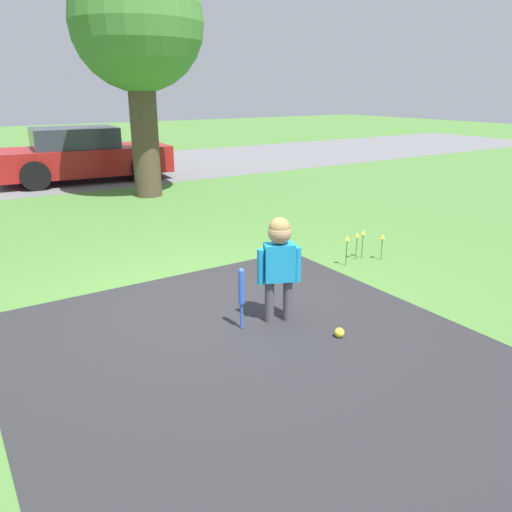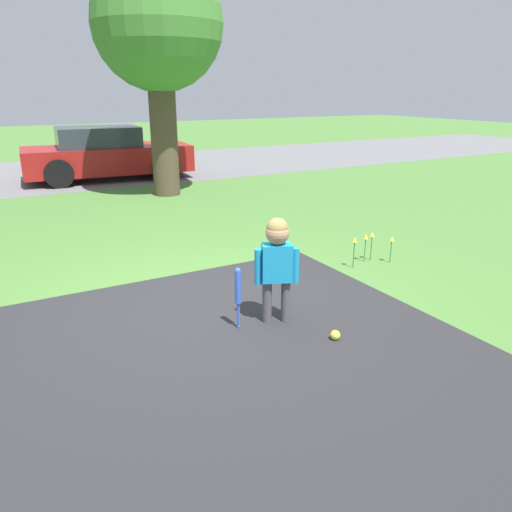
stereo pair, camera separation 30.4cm
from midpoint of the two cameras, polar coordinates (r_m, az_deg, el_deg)
The scene contains 9 objects.
ground_plane at distance 5.24m, azimuth -7.74°, elevation -5.84°, with size 60.00×60.00×0.00m, color #477533.
driveway_strip at distance 3.42m, azimuth 10.77°, elevation -20.73°, with size 3.92×7.00×0.01m.
street_strip at distance 14.54m, azimuth -25.06°, elevation 8.34°, with size 40.00×6.00×0.01m.
child at distance 4.65m, azimuth 0.81°, elevation 0.05°, with size 0.39×0.26×1.04m.
baseball_bat at distance 4.60m, azimuth -3.57°, elevation -3.92°, with size 0.06×0.06×0.61m.
sports_ball at distance 4.62m, azimuth 7.64°, elevation -8.70°, with size 0.09×0.09×0.09m.
parked_car at distance 13.12m, azimuth -19.81°, elevation 10.74°, with size 4.10×2.09×1.28m.
tree_far_lawn at distance 10.77m, azimuth -14.27°, elevation 23.95°, with size 2.56×2.56×4.63m.
flower_bed at distance 6.59m, azimuth 10.80°, elevation 2.07°, with size 0.61×0.26×0.40m.
Camera 1 is at (-2.12, -4.27, 2.15)m, focal length 35.00 mm.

